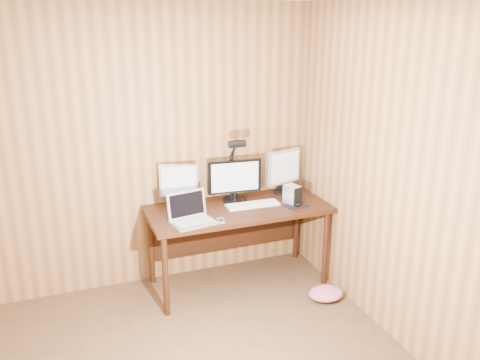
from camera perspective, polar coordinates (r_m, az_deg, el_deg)
room_shell at (r=2.63m, az=-6.78°, el=-7.42°), size 4.00×4.00×4.00m
desk at (r=4.62m, az=-0.54°, el=-4.18°), size 1.60×0.70×0.75m
monitor_center at (r=4.60m, az=-0.61°, el=-0.02°), size 0.50×0.22×0.39m
monitor_left at (r=4.51m, az=-6.89°, el=-0.47°), size 0.33×0.16×0.39m
monitor_right at (r=4.82m, az=4.95°, el=1.09°), size 0.37×0.18×0.42m
laptop at (r=4.21m, az=-5.59°, el=-3.90°), size 0.38×0.32×0.24m
keyboard at (r=4.55m, az=1.42°, el=-2.78°), size 0.48×0.16×0.02m
mousepad at (r=4.58m, az=6.31°, el=-2.87°), size 0.22×0.20×0.00m
mouse at (r=4.57m, az=6.32°, el=-2.63°), size 0.07×0.11×0.04m
hard_drive at (r=4.61m, az=5.91°, el=-1.63°), size 0.14×0.17×0.17m
phone at (r=4.21m, az=-2.17°, el=-4.58°), size 0.07×0.11×0.01m
speaker at (r=4.96m, az=4.39°, el=-0.47°), size 0.05×0.05×0.12m
desk_lamp at (r=4.50m, az=-0.63°, el=2.16°), size 0.15×0.21×0.64m
fabric_pile at (r=4.62m, az=9.62°, el=-12.46°), size 0.33×0.27×0.10m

